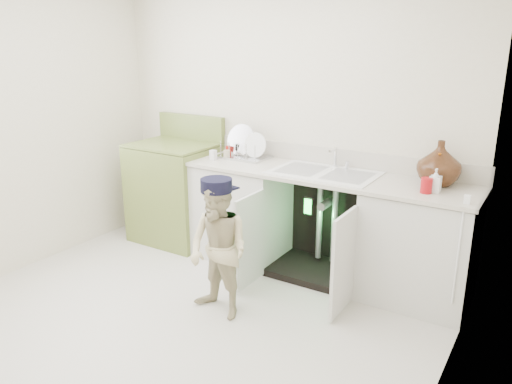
% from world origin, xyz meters
% --- Properties ---
extents(ground, '(3.50, 3.50, 0.00)m').
position_xyz_m(ground, '(0.00, 0.00, 0.00)').
color(ground, '#BEB5A6').
rests_on(ground, ground).
extents(room_shell, '(6.00, 5.50, 1.26)m').
position_xyz_m(room_shell, '(0.00, 0.00, 1.25)').
color(room_shell, beige).
rests_on(room_shell, ground).
extents(counter_run, '(2.44, 1.02, 1.23)m').
position_xyz_m(counter_run, '(0.58, 1.21, 0.48)').
color(counter_run, silver).
rests_on(counter_run, ground).
extents(avocado_stove, '(0.79, 0.65, 1.22)m').
position_xyz_m(avocado_stove, '(-1.03, 1.18, 0.50)').
color(avocado_stove, olive).
rests_on(avocado_stove, ground).
extents(repair_worker, '(0.69, 0.88, 1.03)m').
position_xyz_m(repair_worker, '(0.20, 0.21, 0.52)').
color(repair_worker, beige).
rests_on(repair_worker, ground).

